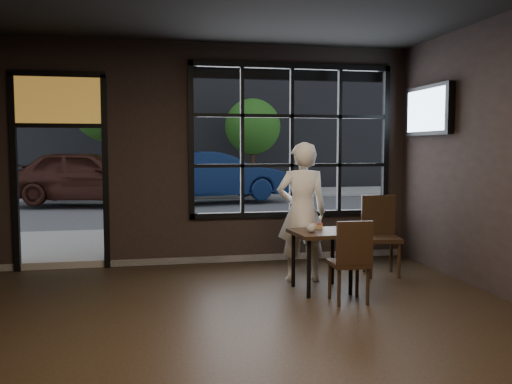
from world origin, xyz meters
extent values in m
cube|color=black|center=(0.00, 0.00, -0.01)|extent=(6.00, 7.00, 0.02)
cube|color=black|center=(1.20, 3.50, 1.80)|extent=(3.06, 0.12, 2.28)
cube|color=orange|center=(-2.10, 3.50, 2.35)|extent=(1.20, 0.06, 0.70)
cube|color=#545456|center=(0.00, 24.00, -0.02)|extent=(60.00, 41.00, 0.04)
cube|color=#5B5956|center=(0.00, 23.00, 7.50)|extent=(28.00, 12.00, 15.00)
cube|color=black|center=(1.09, 1.70, 0.36)|extent=(0.72, 0.72, 0.72)
cube|color=black|center=(1.24, 1.19, 0.46)|extent=(0.41, 0.41, 0.92)
cube|color=black|center=(2.12, 2.29, 0.53)|extent=(0.53, 0.53, 1.06)
imported|color=silver|center=(1.00, 2.22, 0.88)|extent=(0.69, 0.49, 1.77)
imported|color=silver|center=(0.95, 1.64, 0.76)|extent=(0.15, 0.15, 0.10)
cube|color=black|center=(2.93, 2.62, 2.22)|extent=(0.13, 1.18, 0.69)
imported|color=#09183A|center=(1.00, 11.96, 0.84)|extent=(4.71, 2.46, 1.48)
imported|color=#351710|center=(-2.64, 11.83, 0.87)|extent=(4.81, 2.71, 1.54)
cylinder|color=#332114|center=(-2.16, 14.56, 1.21)|extent=(0.22, 0.22, 2.41)
sphere|color=#2C651C|center=(-2.16, 14.56, 3.18)|extent=(2.63, 2.63, 2.63)
cylinder|color=#332114|center=(2.87, 15.32, 0.94)|extent=(0.17, 0.17, 1.88)
sphere|color=#27642E|center=(2.87, 15.32, 2.47)|extent=(2.05, 2.05, 2.05)
camera|label=1|loc=(-0.90, -4.36, 1.70)|focal=38.00mm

